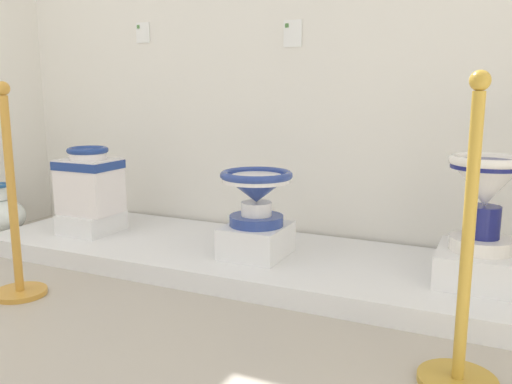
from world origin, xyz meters
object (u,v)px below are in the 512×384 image
object	(u,v)px
plinth_block_leftmost	(256,240)
antique_toilet_leftmost	(256,190)
plinth_block_squat_floral	(92,222)
info_placard_second	(293,33)
antique_toilet_squat_floral	(89,179)
decorative_vase_spare	(2,216)
plinth_block_central_ornate	(479,266)
stanchion_post_near_right	(463,299)
antique_toilet_central_ornate	(486,190)
info_placard_first	(143,33)
stanchion_post_near_left	(15,233)

from	to	relation	value
plinth_block_leftmost	antique_toilet_leftmost	world-z (taller)	antique_toilet_leftmost
plinth_block_squat_floral	info_placard_second	distance (m)	1.66
antique_toilet_squat_floral	decorative_vase_spare	bearing A→B (deg)	-174.54
plinth_block_squat_floral	plinth_block_central_ornate	world-z (taller)	plinth_block_central_ornate
decorative_vase_spare	stanchion_post_near_right	distance (m)	2.96
plinth_block_central_ornate	decorative_vase_spare	bearing A→B (deg)	-177.67
antique_toilet_central_ornate	stanchion_post_near_right	xyz separation A→B (m)	(-0.02, -0.76, -0.23)
info_placard_second	antique_toilet_squat_floral	bearing A→B (deg)	-153.87
info_placard_first	stanchion_post_near_left	xyz separation A→B (m)	(0.19, -1.29, -1.02)
antique_toilet_leftmost	stanchion_post_near_right	size ratio (longest dim) A/B	0.37
antique_toilet_leftmost	decorative_vase_spare	bearing A→B (deg)	-178.11
antique_toilet_squat_floral	stanchion_post_near_right	bearing A→B (deg)	-18.11
antique_toilet_squat_floral	stanchion_post_near_right	size ratio (longest dim) A/B	0.39
plinth_block_central_ornate	antique_toilet_central_ornate	world-z (taller)	antique_toilet_central_ornate
plinth_block_leftmost	antique_toilet_squat_floral	bearing A→B (deg)	179.64
decorative_vase_spare	stanchion_post_near_right	xyz separation A→B (m)	(2.88, -0.65, 0.15)
plinth_block_leftmost	info_placard_first	bearing A→B (deg)	153.27
antique_toilet_central_ornate	decorative_vase_spare	distance (m)	2.93
info_placard_first	antique_toilet_leftmost	bearing A→B (deg)	-26.73
plinth_block_leftmost	decorative_vase_spare	world-z (taller)	decorative_vase_spare
info_placard_second	stanchion_post_near_left	distance (m)	1.84
plinth_block_squat_floral	antique_toilet_squat_floral	bearing A→B (deg)	0.00
info_placard_second	plinth_block_leftmost	bearing A→B (deg)	-87.63
plinth_block_leftmost	antique_toilet_leftmost	size ratio (longest dim) A/B	0.92
plinth_block_central_ornate	info_placard_second	xyz separation A→B (m)	(-1.11, 0.49, 1.10)
info_placard_first	info_placard_second	world-z (taller)	info_placard_first
plinth_block_central_ornate	stanchion_post_near_left	size ratio (longest dim) A/B	0.39
antique_toilet_central_ornate	info_placard_first	xyz separation A→B (m)	(-2.16, 0.49, 0.80)
antique_toilet_squat_floral	info_placard_first	world-z (taller)	info_placard_first
info_placard_second	stanchion_post_near_right	size ratio (longest dim) A/B	0.15
info_placard_first	stanchion_post_near_right	bearing A→B (deg)	-30.24
plinth_block_squat_floral	decorative_vase_spare	distance (m)	0.70
plinth_block_central_ornate	decorative_vase_spare	distance (m)	2.90
antique_toilet_squat_floral	decorative_vase_spare	xyz separation A→B (m)	(-0.70, -0.07, -0.28)
plinth_block_central_ornate	antique_toilet_central_ornate	distance (m)	0.35
antique_toilet_squat_floral	stanchion_post_near_left	bearing A→B (deg)	-73.37
stanchion_post_near_left	plinth_block_central_ornate	bearing A→B (deg)	22.27
antique_toilet_leftmost	stanchion_post_near_left	xyz separation A→B (m)	(-0.89, -0.75, -0.15)
stanchion_post_near_left	antique_toilet_central_ornate	bearing A→B (deg)	22.27
antique_toilet_leftmost	antique_toilet_central_ornate	xyz separation A→B (m)	(1.08, 0.06, 0.07)
antique_toilet_squat_floral	info_placard_second	xyz separation A→B (m)	(1.09, 0.54, 0.85)
stanchion_post_near_right	info_placard_first	bearing A→B (deg)	149.76
antique_toilet_squat_floral	plinth_block_leftmost	world-z (taller)	antique_toilet_squat_floral
plinth_block_leftmost	stanchion_post_near_left	xyz separation A→B (m)	(-0.89, -0.75, 0.12)
antique_toilet_central_ornate	decorative_vase_spare	xyz separation A→B (m)	(-2.90, -0.12, -0.38)
info_placard_second	decorative_vase_spare	world-z (taller)	info_placard_second
antique_toilet_squat_floral	info_placard_first	xyz separation A→B (m)	(0.04, 0.54, 0.90)
antique_toilet_squat_floral	antique_toilet_central_ornate	distance (m)	2.20
plinth_block_central_ornate	antique_toilet_squat_floral	bearing A→B (deg)	-178.67
antique_toilet_leftmost	stanchion_post_near_left	size ratio (longest dim) A/B	0.38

